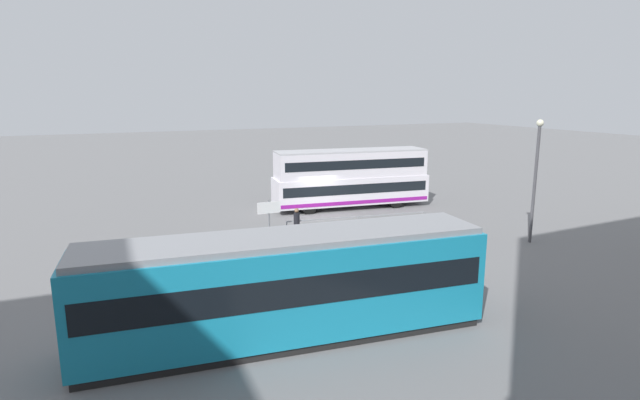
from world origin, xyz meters
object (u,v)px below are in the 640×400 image
Objects in this scene: pedestrian_near_railing at (297,222)px; street_lamp at (536,171)px; info_sign at (269,215)px; tram_yellow at (288,285)px; double_decker_bus at (351,178)px.

pedestrian_near_railing is 0.27× the size of street_lamp.
tram_yellow is at bearing 74.68° from info_sign.
double_decker_bus is 19.18m from tram_yellow.
pedestrian_near_railing is 2.05m from info_sign.
street_lamp reaches higher than pedestrian_near_railing.
pedestrian_near_railing is (6.36, 5.93, -1.00)m from double_decker_bus.
info_sign is 0.39× the size of street_lamp.
tram_yellow reaches higher than pedestrian_near_railing.
pedestrian_near_railing is 0.70× the size of info_sign.
info_sign is 13.80m from street_lamp.
double_decker_bus is 1.69× the size of street_lamp.
tram_yellow is 2.02× the size of street_lamp.
double_decker_bus is at bearing -137.01° from pedestrian_near_railing.
info_sign is (8.14, 6.66, -0.26)m from double_decker_bus.
double_decker_bus is 4.31× the size of info_sign.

